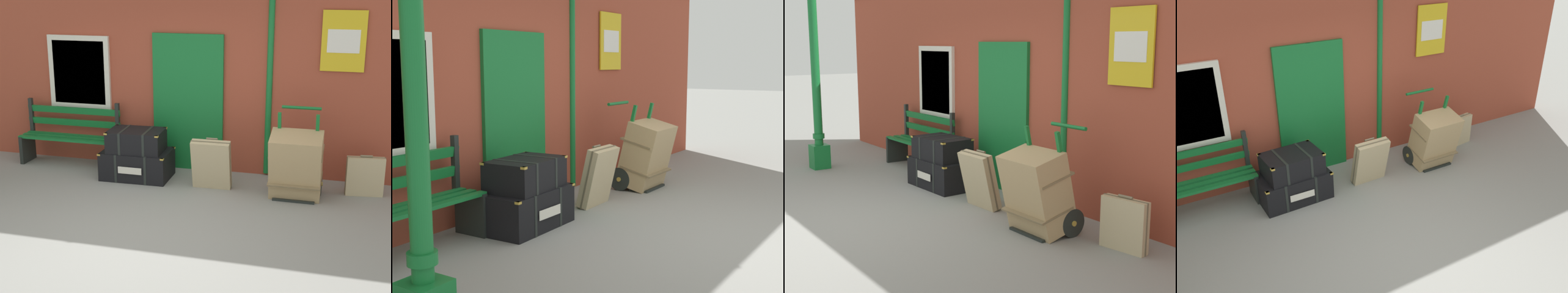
% 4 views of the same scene
% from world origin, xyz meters
% --- Properties ---
extents(ground_plane, '(60.00, 60.00, 0.00)m').
position_xyz_m(ground_plane, '(0.00, 0.00, 0.00)').
color(ground_plane, gray).
extents(brick_facade, '(10.40, 0.35, 3.20)m').
position_xyz_m(brick_facade, '(-0.01, 2.60, 1.60)').
color(brick_facade, '#9E422D').
rests_on(brick_facade, ground).
extents(platform_bench, '(1.60, 0.43, 1.01)m').
position_xyz_m(platform_bench, '(-2.01, 2.16, 0.44)').
color(platform_bench, '#146B2D').
rests_on(platform_bench, ground).
extents(steamer_trunk_base, '(1.03, 0.68, 0.43)m').
position_xyz_m(steamer_trunk_base, '(-0.75, 1.82, 0.21)').
color(steamer_trunk_base, black).
rests_on(steamer_trunk_base, ground).
extents(steamer_trunk_middle, '(0.84, 0.60, 0.33)m').
position_xyz_m(steamer_trunk_middle, '(-0.74, 1.80, 0.58)').
color(steamer_trunk_middle, black).
rests_on(steamer_trunk_middle, steamer_trunk_base).
extents(porters_trolley, '(0.71, 0.63, 1.19)m').
position_xyz_m(porters_trolley, '(1.63, 1.74, 0.27)').
color(porters_trolley, black).
rests_on(porters_trolley, ground).
extents(large_brown_trunk, '(0.70, 0.64, 0.96)m').
position_xyz_m(large_brown_trunk, '(1.63, 1.56, 0.48)').
color(large_brown_trunk, tan).
rests_on(large_brown_trunk, ground).
extents(suitcase_slate, '(0.56, 0.32, 0.75)m').
position_xyz_m(suitcase_slate, '(0.45, 1.62, 0.37)').
color(suitcase_slate, tan).
rests_on(suitcase_slate, ground).
extents(suitcase_umber, '(0.52, 0.19, 0.58)m').
position_xyz_m(suitcase_umber, '(2.53, 1.95, 0.27)').
color(suitcase_umber, tan).
rests_on(suitcase_umber, ground).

